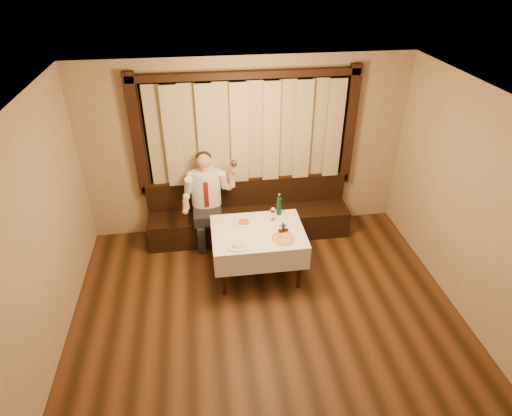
{
  "coord_description": "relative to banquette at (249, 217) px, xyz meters",
  "views": [
    {
      "loc": [
        -0.69,
        -3.06,
        4.13
      ],
      "look_at": [
        0.0,
        1.9,
        1.0
      ],
      "focal_mm": 30.0,
      "sensor_mm": 36.0,
      "label": 1
    }
  ],
  "objects": [
    {
      "name": "table_wine_glass",
      "position": [
        0.25,
        -0.79,
        0.6
      ],
      "size": [
        0.08,
        0.08,
        0.21
      ],
      "rotation": [
        0.0,
        0.0,
        -0.07
      ],
      "color": "white",
      "rests_on": "dining_table"
    },
    {
      "name": "room",
      "position": [
        -0.0,
        -1.75,
        1.19
      ],
      "size": [
        5.01,
        6.01,
        2.81
      ],
      "color": "black",
      "rests_on": "ground"
    },
    {
      "name": "dining_table",
      "position": [
        0.0,
        -1.02,
        0.34
      ],
      "size": [
        1.27,
        0.97,
        0.76
      ],
      "color": "black",
      "rests_on": "ground"
    },
    {
      "name": "pizza",
      "position": [
        0.3,
        -1.26,
        0.46
      ],
      "size": [
        0.32,
        0.32,
        0.03
      ],
      "rotation": [
        0.0,
        0.0,
        -0.21
      ],
      "color": "white",
      "rests_on": "dining_table"
    },
    {
      "name": "cruet_caddy",
      "position": [
        0.33,
        -1.11,
        0.5
      ],
      "size": [
        0.14,
        0.08,
        0.14
      ],
      "rotation": [
        0.0,
        0.0,
        0.14
      ],
      "color": "black",
      "rests_on": "dining_table"
    },
    {
      "name": "green_bottle",
      "position": [
        0.36,
        -0.65,
        0.59
      ],
      "size": [
        0.07,
        0.07,
        0.34
      ],
      "rotation": [
        0.0,
        0.0,
        0.06
      ],
      "color": "#115127",
      "rests_on": "dining_table"
    },
    {
      "name": "banquette",
      "position": [
        0.0,
        0.0,
        0.0
      ],
      "size": [
        3.2,
        0.61,
        0.94
      ],
      "color": "black",
      "rests_on": "ground"
    },
    {
      "name": "pasta_cream",
      "position": [
        -0.31,
        -1.33,
        0.49
      ],
      "size": [
        0.29,
        0.29,
        0.1
      ],
      "rotation": [
        0.0,
        0.0,
        -0.28
      ],
      "color": "white",
      "rests_on": "dining_table"
    },
    {
      "name": "pasta_red",
      "position": [
        -0.17,
        -0.81,
        0.48
      ],
      "size": [
        0.25,
        0.25,
        0.09
      ],
      "rotation": [
        0.0,
        0.0,
        -0.41
      ],
      "color": "white",
      "rests_on": "dining_table"
    },
    {
      "name": "seated_man",
      "position": [
        -0.66,
        -0.09,
        0.55
      ],
      "size": [
        0.85,
        0.63,
        1.5
      ],
      "color": "black",
      "rests_on": "ground"
    }
  ]
}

